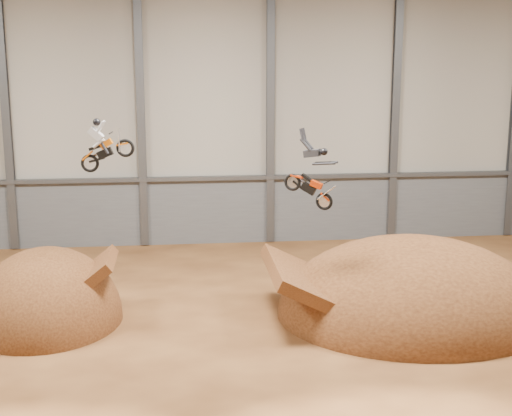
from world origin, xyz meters
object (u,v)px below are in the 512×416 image
at_px(takeoff_ramp, 48,321).
at_px(fmx_rider_a, 110,138).
at_px(fmx_rider_b, 305,168).
at_px(landing_ramp, 411,314).

height_order(takeoff_ramp, fmx_rider_a, fmx_rider_a).
distance_m(takeoff_ramp, fmx_rider_b, 11.36).
bearing_deg(fmx_rider_a, takeoff_ramp, 168.32).
xyz_separation_m(landing_ramp, fmx_rider_a, (-11.23, -0.05, 7.01)).
height_order(takeoff_ramp, fmx_rider_b, fmx_rider_b).
relative_size(takeoff_ramp, fmx_rider_b, 2.52).
bearing_deg(takeoff_ramp, landing_ramp, -3.06).
relative_size(landing_ramp, fmx_rider_a, 5.21).
distance_m(takeoff_ramp, landing_ramp, 13.97).
bearing_deg(landing_ramp, fmx_rider_a, -179.73).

